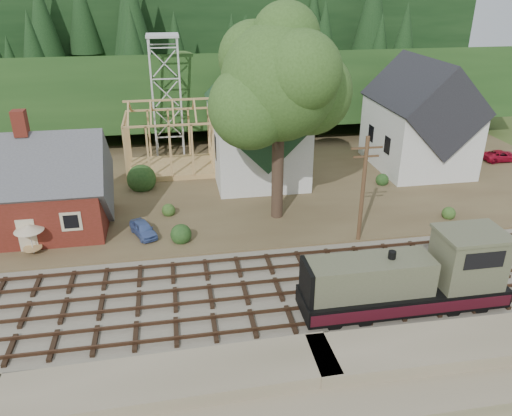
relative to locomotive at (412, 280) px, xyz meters
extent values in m
plane|color=#384C1E|center=(-6.99, 3.00, -2.07)|extent=(140.00, 140.00, 0.00)
cube|color=#7F7259|center=(-6.99, -5.50, -2.07)|extent=(64.00, 5.00, 1.60)
cube|color=#726B5B|center=(-6.99, 3.00, -1.99)|extent=(64.00, 11.00, 0.16)
cube|color=brown|center=(-6.99, 21.00, -1.92)|extent=(64.00, 26.00, 0.30)
cube|color=#1E3F19|center=(-6.99, 45.00, -2.07)|extent=(70.00, 28.96, 12.74)
cube|color=black|center=(-6.99, 61.00, -2.07)|extent=(80.00, 20.00, 12.00)
cube|color=#541E13|center=(-22.99, 14.00, 0.13)|extent=(10.00, 7.00, 3.80)
cube|color=#4C4C51|center=(-22.99, 14.00, 2.03)|extent=(10.80, 7.41, 7.41)
cube|color=#541E13|center=(-22.99, 14.00, 6.33)|extent=(0.90, 0.90, 1.80)
cube|color=beige|center=(-22.99, 10.48, -0.57)|extent=(1.20, 0.06, 2.40)
cube|color=silver|center=(-4.99, 23.00, 1.43)|extent=(8.00, 12.00, 6.40)
cube|color=#18361E|center=(-4.99, 23.00, 4.63)|extent=(8.40, 12.96, 8.40)
cube|color=silver|center=(-4.99, 17.00, 6.63)|extent=(2.40, 2.40, 4.00)
cone|color=#18361E|center=(-4.99, 17.00, 9.93)|extent=(5.37, 5.37, 2.60)
cube|color=silver|center=(11.01, 22.00, 1.43)|extent=(8.00, 10.00, 6.40)
cube|color=black|center=(11.01, 22.00, 4.63)|extent=(8.40, 10.80, 8.40)
cube|color=tan|center=(-12.99, 25.00, -1.52)|extent=(8.00, 6.00, 0.50)
cube|color=tan|center=(-12.99, 25.00, 5.13)|extent=(8.00, 0.18, 0.18)
cube|color=silver|center=(-14.39, 29.60, 4.23)|extent=(0.18, 0.18, 12.00)
cube|color=silver|center=(-11.59, 29.60, 4.23)|extent=(0.18, 0.18, 12.00)
cube|color=silver|center=(-14.39, 32.40, 4.23)|extent=(0.18, 0.18, 12.00)
cube|color=silver|center=(-11.59, 32.40, 4.23)|extent=(0.18, 0.18, 12.00)
cube|color=silver|center=(-12.99, 31.00, 10.23)|extent=(3.20, 3.20, 0.25)
cylinder|color=#38281E|center=(-4.99, 13.00, 2.23)|extent=(0.90, 0.90, 8.00)
sphere|color=#324F1D|center=(-4.99, 13.00, 8.73)|extent=(8.40, 8.40, 8.40)
sphere|color=#324F1D|center=(-2.49, 14.00, 7.73)|extent=(6.40, 6.40, 6.40)
sphere|color=#324F1D|center=(-7.19, 12.20, 7.23)|extent=(6.00, 6.00, 6.00)
cylinder|color=#4C331E|center=(0.01, 8.20, 1.93)|extent=(0.28, 0.28, 8.00)
cube|color=#4C331E|center=(0.01, 8.20, 5.13)|extent=(2.20, 0.12, 0.12)
cube|color=#4C331E|center=(0.01, 8.20, 4.53)|extent=(1.80, 0.12, 0.12)
cube|color=black|center=(-0.45, 0.00, -1.74)|extent=(11.60, 2.42, 0.34)
cube|color=black|center=(-0.45, 0.00, -1.03)|extent=(11.60, 2.80, 1.06)
cube|color=#51543D|center=(-2.58, 0.00, 0.52)|extent=(6.96, 2.22, 2.03)
cube|color=#51543D|center=(3.23, 0.00, 1.05)|extent=(3.48, 2.71, 3.09)
cube|color=#51543D|center=(3.23, 0.00, 2.65)|extent=(3.67, 2.90, 0.19)
cube|color=black|center=(3.23, -1.37, 1.73)|extent=(2.32, 0.06, 0.97)
cube|color=#400D18|center=(-0.45, -1.42, -1.03)|extent=(11.60, 0.04, 0.68)
cube|color=#400D18|center=(-0.45, 1.42, -1.03)|extent=(11.60, 0.04, 0.68)
cylinder|color=black|center=(-1.42, 0.00, 1.63)|extent=(0.43, 0.43, 0.68)
imported|color=#5069AB|center=(-15.30, 11.45, -1.24)|extent=(2.36, 3.35, 1.06)
imported|color=#83A774|center=(-24.27, 14.74, -1.21)|extent=(3.47, 1.38, 1.12)
imported|color=#AA0D26|center=(20.58, 21.88, -1.22)|extent=(3.95, 1.85, 1.09)
cylinder|color=silver|center=(-22.69, 10.13, -0.80)|extent=(0.09, 0.09, 1.95)
cylinder|color=tan|center=(-22.69, 10.13, -1.37)|extent=(1.24, 1.24, 0.07)
cone|color=beige|center=(-22.69, 10.13, 0.18)|extent=(1.95, 1.95, 0.44)
camera|label=1|loc=(-12.73, -21.87, 15.43)|focal=35.00mm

